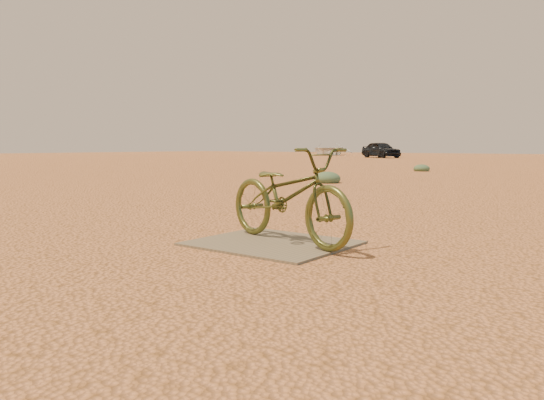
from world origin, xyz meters
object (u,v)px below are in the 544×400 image
Objects in this scene: plywood_board at (272,243)px; bicycle at (288,195)px; boat_near_left at (328,149)px; car at (381,150)px.

bicycle is (0.12, 0.10, 0.47)m from plywood_board.
boat_near_left is at bearing 45.76° from bicycle.
car reaches higher than plywood_board.
plywood_board is 0.25× the size of boat_near_left.
bicycle is 0.30× the size of boat_near_left.
car reaches higher than bicycle.
boat_near_left is (-8.80, 6.75, -0.03)m from car.
car reaches higher than boat_near_left.
boat_near_left is at bearing 82.19° from car.
plywood_board is 47.09m from boat_near_left.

